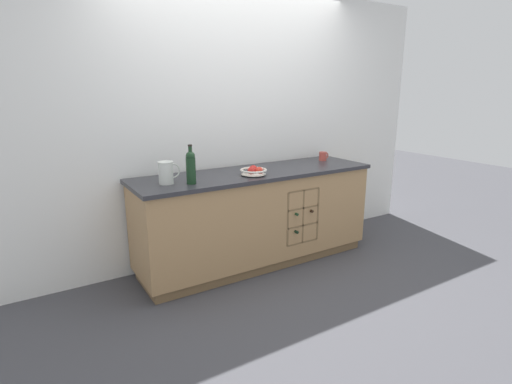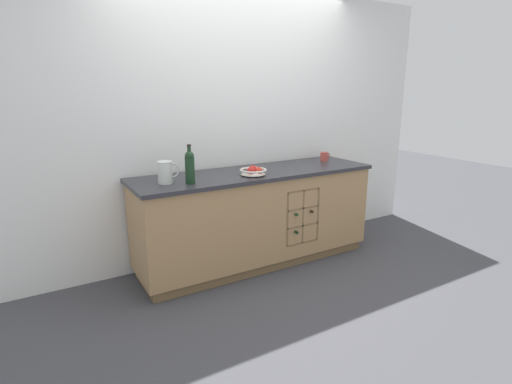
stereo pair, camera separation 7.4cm
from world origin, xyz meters
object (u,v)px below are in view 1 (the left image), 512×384
(fruit_bowl, at_px, (254,171))
(standing_wine_bottle, at_px, (191,166))
(white_pitcher, at_px, (166,172))
(ceramic_mug, at_px, (323,156))

(fruit_bowl, xyz_separation_m, standing_wine_bottle, (-0.59, -0.01, 0.10))
(standing_wine_bottle, bearing_deg, white_pitcher, 148.08)
(white_pitcher, bearing_deg, ceramic_mug, 4.83)
(ceramic_mug, bearing_deg, white_pitcher, -175.17)
(white_pitcher, distance_m, ceramic_mug, 1.76)
(standing_wine_bottle, bearing_deg, ceramic_mug, 8.99)
(fruit_bowl, bearing_deg, ceramic_mug, 13.63)
(ceramic_mug, bearing_deg, standing_wine_bottle, -171.01)
(white_pitcher, distance_m, standing_wine_bottle, 0.20)
(white_pitcher, height_order, standing_wine_bottle, standing_wine_bottle)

